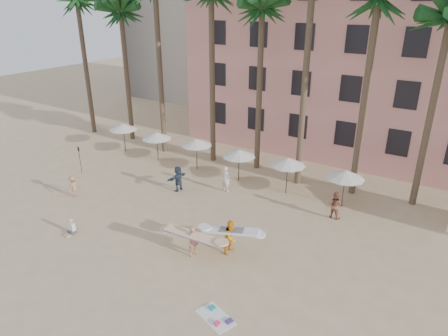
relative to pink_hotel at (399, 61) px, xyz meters
name	(u,v)px	position (x,y,z in m)	size (l,w,h in m)	color
ground	(134,271)	(-7.00, -26.00, -8.00)	(120.00, 120.00, 0.00)	#D1B789
pink_hotel	(399,61)	(0.00, 0.00, 0.00)	(35.00, 14.00, 16.00)	pink
umbrella_row	(217,147)	(-10.00, -13.50, -5.67)	(22.50, 2.70, 2.73)	#332B23
beach_towel	(217,317)	(-1.60, -26.49, -7.97)	(2.03, 1.55, 0.14)	white
carrier_yellow	(194,239)	(-5.16, -23.26, -6.97)	(3.36, 1.25, 1.83)	tan
carrier_white	(231,236)	(-3.61, -21.90, -6.97)	(3.08, 1.64, 1.96)	#FFA31A
beachgoers	(196,186)	(-9.09, -17.61, -7.10)	(17.27, 7.76, 1.92)	brown
paddle	(80,157)	(-19.41, -18.97, -6.59)	(0.18, 0.04, 2.23)	black
seated_man	(71,229)	(-12.65, -25.37, -7.68)	(0.41, 0.71, 0.92)	#3F3F4C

